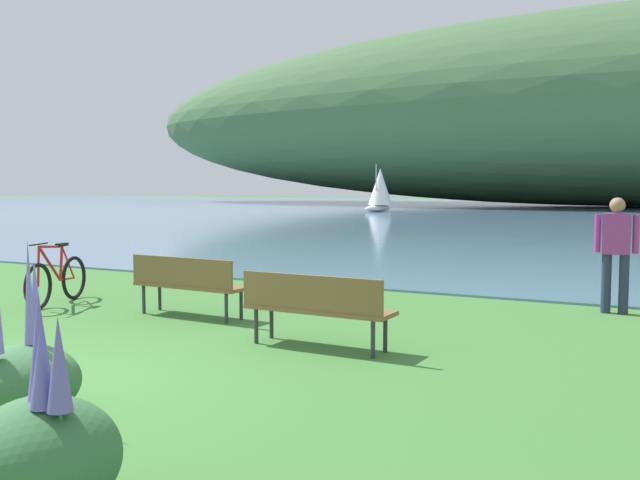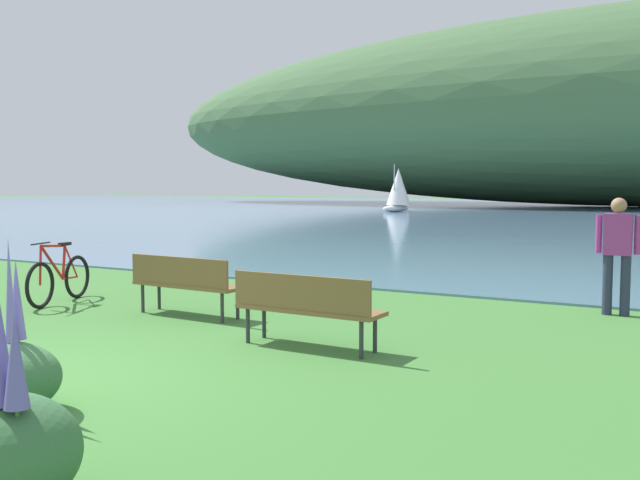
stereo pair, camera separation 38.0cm
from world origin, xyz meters
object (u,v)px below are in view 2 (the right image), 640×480
at_px(park_bench_near_camera, 306,304).
at_px(park_bench_further_along, 185,281).
at_px(person_at_shoreline, 618,248).
at_px(bicycle_leaning_near_bench, 59,279).
at_px(sailboat_nearest_to_shore, 398,190).

distance_m(park_bench_near_camera, park_bench_further_along, 2.69).
height_order(park_bench_near_camera, person_at_shoreline, person_at_shoreline).
xyz_separation_m(park_bench_near_camera, park_bench_further_along, (-2.54, 0.89, 0.00)).
bearing_deg(bicycle_leaning_near_bench, park_bench_near_camera, -9.03).
height_order(park_bench_further_along, person_at_shoreline, person_at_shoreline).
bearing_deg(park_bench_near_camera, park_bench_further_along, 160.70).
xyz_separation_m(park_bench_further_along, person_at_shoreline, (5.39, 3.16, 0.46)).
height_order(person_at_shoreline, sailboat_nearest_to_shore, sailboat_nearest_to_shore).
distance_m(park_bench_further_along, sailboat_nearest_to_shore, 39.59).
bearing_deg(sailboat_nearest_to_shore, park_bench_near_camera, -68.40).
distance_m(park_bench_near_camera, person_at_shoreline, 4.98).
distance_m(park_bench_near_camera, bicycle_leaning_near_bench, 5.12).
bearing_deg(sailboat_nearest_to_shore, person_at_shoreline, -62.27).
distance_m(park_bench_further_along, person_at_shoreline, 6.27).
xyz_separation_m(park_bench_near_camera, person_at_shoreline, (2.85, 4.05, 0.46)).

